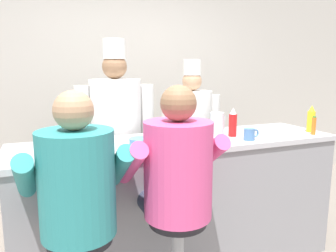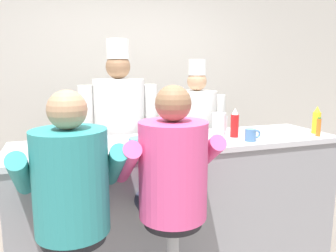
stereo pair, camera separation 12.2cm
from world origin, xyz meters
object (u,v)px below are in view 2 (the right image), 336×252
object	(u,v)px
cereal_bowl	(140,141)
diner_seated_pink	(171,176)
ketchup_bottle_red	(235,124)
cook_in_whites_far	(196,133)
mustard_bottle_yellow	(316,121)
hot_sauce_bottle_orange	(319,127)
breakfast_plate	(93,147)
diner_seated_teal	(71,189)
water_pitcher_clear	(219,124)
cook_in_whites_near	(120,131)
cup_stack_steel	(177,115)
coffee_mug_blue	(251,135)

from	to	relation	value
cereal_bowl	diner_seated_pink	distance (m)	0.52
ketchup_bottle_red	cook_in_whites_far	xyz separation A→B (m)	(0.03, 0.81, -0.23)
mustard_bottle_yellow	cereal_bowl	xyz separation A→B (m)	(-1.51, 0.08, -0.08)
hot_sauce_bottle_orange	diner_seated_pink	world-z (taller)	diner_seated_pink
breakfast_plate	cook_in_whites_far	distance (m)	1.44
hot_sauce_bottle_orange	cereal_bowl	xyz separation A→B (m)	(-1.44, 0.18, -0.05)
diner_seated_teal	cook_in_whites_far	size ratio (longest dim) A/B	0.88
mustard_bottle_yellow	water_pitcher_clear	bearing A→B (deg)	167.37
hot_sauce_bottle_orange	cook_in_whites_near	world-z (taller)	cook_in_whites_near
cup_stack_steel	diner_seated_teal	size ratio (longest dim) A/B	0.28
breakfast_plate	cook_in_whites_near	xyz separation A→B (m)	(0.32, 0.72, -0.04)
coffee_mug_blue	cook_in_whites_far	xyz separation A→B (m)	(-0.01, 0.99, -0.16)
cereal_bowl	diner_seated_pink	size ratio (longest dim) A/B	0.11
cup_stack_steel	cook_in_whites_near	bearing A→B (deg)	113.70
cup_stack_steel	cook_in_whites_near	xyz separation A→B (m)	(-0.30, 0.69, -0.23)
cook_in_whites_near	cook_in_whites_far	world-z (taller)	cook_in_whites_near
breakfast_plate	diner_seated_teal	xyz separation A→B (m)	(-0.17, -0.47, -0.11)
breakfast_plate	diner_seated_pink	distance (m)	0.63
cup_stack_steel	cook_in_whites_near	world-z (taller)	cook_in_whites_near
ketchup_bottle_red	coffee_mug_blue	distance (m)	0.19
mustard_bottle_yellow	water_pitcher_clear	world-z (taller)	mustard_bottle_yellow
cook_in_whites_near	mustard_bottle_yellow	bearing A→B (deg)	-26.53
hot_sauce_bottle_orange	diner_seated_teal	xyz separation A→B (m)	(-1.95, -0.32, -0.17)
breakfast_plate	diner_seated_teal	world-z (taller)	diner_seated_teal
mustard_bottle_yellow	cook_in_whites_far	bearing A→B (deg)	127.97
mustard_bottle_yellow	water_pitcher_clear	distance (m)	0.84
diner_seated_pink	water_pitcher_clear	bearing A→B (deg)	43.79
water_pitcher_clear	hot_sauce_bottle_orange	bearing A→B (deg)	-20.79
diner_seated_teal	cook_in_whites_far	distance (m)	1.87
ketchup_bottle_red	cook_in_whites_far	bearing A→B (deg)	88.12
mustard_bottle_yellow	cook_in_whites_near	distance (m)	1.72
cup_stack_steel	cook_in_whites_near	distance (m)	0.79
water_pitcher_clear	ketchup_bottle_red	bearing A→B (deg)	-45.37
diner_seated_teal	cook_in_whites_near	size ratio (longest dim) A/B	0.80
diner_seated_pink	cup_stack_steel	bearing A→B (deg)	65.57
diner_seated_pink	diner_seated_teal	bearing A→B (deg)	-179.92
ketchup_bottle_red	breakfast_plate	bearing A→B (deg)	-177.87
mustard_bottle_yellow	cereal_bowl	bearing A→B (deg)	176.99
ketchup_bottle_red	cook_in_whites_near	distance (m)	1.06
ketchup_bottle_red	cereal_bowl	xyz separation A→B (m)	(-0.78, -0.01, -0.08)
coffee_mug_blue	cook_in_whites_far	distance (m)	1.00
hot_sauce_bottle_orange	diner_seated_pink	size ratio (longest dim) A/B	0.10
water_pitcher_clear	breakfast_plate	distance (m)	1.04
ketchup_bottle_red	mustard_bottle_yellow	bearing A→B (deg)	-7.19
ketchup_bottle_red	cup_stack_steel	size ratio (longest dim) A/B	0.58
diner_seated_pink	cook_in_whites_near	xyz separation A→B (m)	(-0.08, 1.19, 0.06)
hot_sauce_bottle_orange	coffee_mug_blue	xyz separation A→B (m)	(-0.62, 0.02, -0.03)
breakfast_plate	hot_sauce_bottle_orange	bearing A→B (deg)	-4.87
hot_sauce_bottle_orange	cook_in_whites_near	size ratio (longest dim) A/B	0.08
breakfast_plate	cook_in_whites_near	world-z (taller)	cook_in_whites_near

